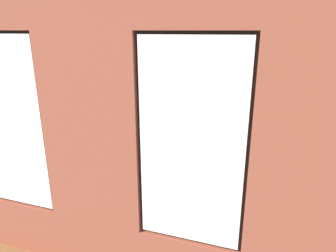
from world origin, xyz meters
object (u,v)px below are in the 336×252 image
Objects in this scene: remote_silver at (170,134)px; couch_left at (332,183)px; couch_by_window at (90,203)px; papasan_chair at (179,116)px; potted_plant_foreground_right at (109,98)px; potted_plant_between_couches at (198,213)px; media_console at (44,138)px; tv_flatscreen at (41,110)px; table_plant_small at (179,134)px; candle_jar at (196,134)px; potted_plant_by_left_couch at (297,148)px; potted_plant_corner_near_left at (320,121)px; potted_plant_near_tv at (28,140)px; cup_ceramic at (155,134)px; remote_black at (176,136)px; coffee_table at (176,139)px.

couch_left is at bearing -89.85° from remote_silver.
couch_by_window is 1.92× the size of papasan_chair.
couch_left is 6.03m from potted_plant_foreground_right.
couch_left is (-3.21, -1.66, 0.00)m from couch_by_window.
couch_by_window is 2.84× the size of potted_plant_between_couches.
couch_by_window reaches higher than potted_plant_between_couches.
tv_flatscreen is (-0.00, -0.00, 0.64)m from media_console.
couch_by_window is at bearing 1.93° from potted_plant_between_couches.
tv_flatscreen reaches higher than couch_left.
potted_plant_foreground_right is at bearing -35.39° from table_plant_small.
couch_by_window is at bearing 141.00° from media_console.
candle_jar is 0.26× the size of potted_plant_by_left_couch.
remote_silver is at bearing -114.28° from couch_left.
table_plant_small is 3.44m from potted_plant_corner_near_left.
potted_plant_foreground_right is (2.16, -4.37, 0.39)m from couch_by_window.
couch_by_window is 5.56m from potted_plant_corner_near_left.
couch_by_window is at bearing 152.45° from potted_plant_near_tv.
remote_silver is 1.49m from papasan_chair.
couch_by_window is 2.87m from candle_jar.
cup_ceramic is 3.89m from potted_plant_corner_near_left.
remote_silver is at bearing 98.67° from papasan_chair.
tv_flatscreen is at bearing 8.89° from table_plant_small.
cup_ceramic is at bearing 153.25° from remote_silver.
potted_plant_by_left_couch is (-2.81, -3.10, -0.03)m from couch_by_window.
candle_jar reaches higher than potted_plant_by_left_couch.
couch_left reaches higher than table_plant_small.
potted_plant_near_tv reaches higher than papasan_chair.
papasan_chair is at bearing -90.84° from cup_ceramic.
media_console reaches higher than remote_silver.
potted_plant_corner_near_left is (-5.81, -2.44, 0.26)m from media_console.
table_plant_small is 0.22× the size of papasan_chair.
couch_left reaches higher than remote_black.
remote_black is at bearing 11.86° from potted_plant_by_left_couch.
potted_plant_corner_near_left is at bearing -146.90° from potted_plant_near_tv.
media_console is at bearing -72.95° from remote_black.
media_console is at bearing 124.23° from remote_silver.
couch_left reaches higher than candle_jar.
table_plant_small is (-0.11, 0.13, 0.18)m from coffee_table.
papasan_chair is (-0.03, -1.71, -0.05)m from cup_ceramic.
candle_jar is 0.72× the size of remote_silver.
remote_silver is 0.17× the size of potted_plant_near_tv.
remote_silver is 2.80m from media_console.
potted_plant_near_tv is at bearing 118.84° from tv_flatscreen.
candle_jar is (-0.82, -0.28, 0.01)m from cup_ceramic.
coffee_table is at bearing 145.42° from potted_plant_foreground_right.
couch_by_window is 2.04× the size of potted_plant_near_tv.
remote_silver is at bearing -136.28° from cup_ceramic.
potted_plant_corner_near_left reaches higher than couch_by_window.
coffee_table is 0.25m from table_plant_small.
potted_plant_between_couches is at bearing 28.01° from remote_black.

